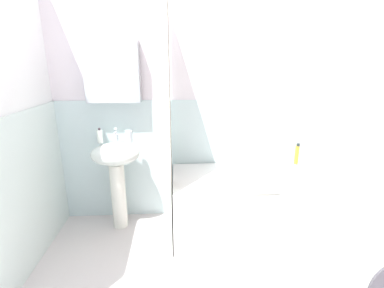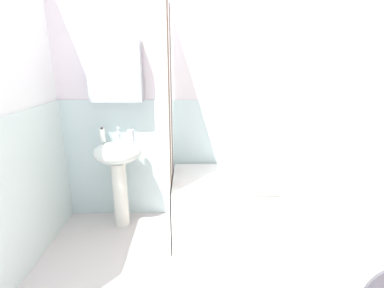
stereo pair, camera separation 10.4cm
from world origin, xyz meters
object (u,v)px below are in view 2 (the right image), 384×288
Objects in this scene: towel_folded at (256,184)px; sink at (118,166)px; toothbrush_cup at (131,135)px; soap_dispenser at (102,135)px; washer_dryer_stack at (371,194)px; conditioner_bottle at (301,156)px; bathtub at (251,205)px; body_wash_bottle at (310,155)px.

sink is at bearing 161.85° from towel_folded.
toothbrush_cup is at bearing 157.67° from towel_folded.
soap_dispenser is 1.30× the size of toothbrush_cup.
towel_folded is at bearing -17.78° from soap_dispenser.
towel_folded is 0.18× the size of washer_dryer_stack.
toothbrush_cup is 0.06× the size of washer_dryer_stack.
toothbrush_cup reaches higher than conditioner_bottle.
bathtub is (1.37, -0.19, -0.62)m from soap_dispenser.
washer_dryer_stack reaches higher than body_wash_bottle.
washer_dryer_stack is at bearing -99.57° from body_wash_bottle.
soap_dispenser is (-0.13, 0.03, 0.29)m from sink.
bathtub is at bearing 114.18° from washer_dryer_stack.
toothbrush_cup is at bearing -177.59° from conditioner_bottle.
conditioner_bottle is at bearing 3.81° from sink.
soap_dispenser is at bearing -177.46° from conditioner_bottle.
body_wash_bottle is at bearing 2.33° from toothbrush_cup.
soap_dispenser is at bearing -177.54° from body_wash_bottle.
towel_folded is (-0.65, -0.51, -0.07)m from body_wash_bottle.
soap_dispenser is 1.91m from conditioner_bottle.
body_wash_bottle is (0.62, 0.28, 0.39)m from bathtub.
bathtub is at bearing -152.31° from conditioner_bottle.
soap_dispenser reaches higher than toothbrush_cup.
soap_dispenser reaches higher than towel_folded.
sink is at bearing -14.33° from soap_dispenser.
sink is 1.76m from conditioner_bottle.
conditioner_bottle is at bearing -179.12° from body_wash_bottle.
bathtub is 1.16m from washer_dryer_stack.
towel_folded is (1.08, -0.44, -0.29)m from toothbrush_cup.
soap_dispenser is at bearing 165.67° from sink.
soap_dispenser is 2.10m from washer_dryer_stack.
toothbrush_cup is 1.20m from towel_folded.
body_wash_bottle is at bearing 24.10° from bathtub.
sink reaches higher than bathtub.
washer_dryer_stack is at bearing -32.01° from soap_dispenser.
washer_dryer_stack reaches higher than toothbrush_cup.
body_wash_bottle is 1.23m from washer_dryer_stack.
washer_dryer_stack reaches higher than soap_dispenser.
body_wash_bottle reaches higher than conditioner_bottle.
sink is 0.31m from toothbrush_cup.
soap_dispenser is 0.08× the size of washer_dryer_stack.
conditioner_bottle reaches higher than bathtub.
body_wash_bottle is at bearing 2.46° from soap_dispenser.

